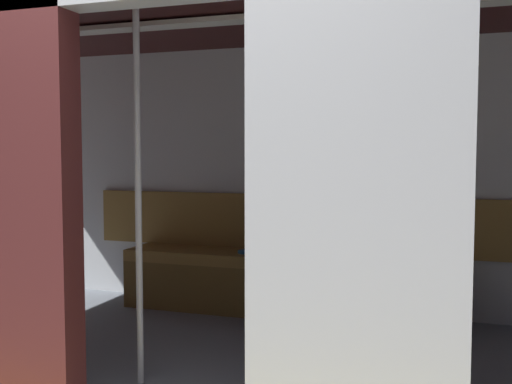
# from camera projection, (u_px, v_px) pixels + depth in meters

# --- Properties ---
(train_car) EXTENTS (6.40, 2.56, 2.24)m
(train_car) POSITION_uv_depth(u_px,v_px,m) (234.00, 120.00, 3.70)
(train_car) COLOR #ADAFB5
(train_car) RESTS_ON ground_plane
(bench_seat) EXTENTS (2.63, 0.44, 0.48)m
(bench_seat) POSITION_uv_depth(u_px,v_px,m) (284.00, 270.00, 4.64)
(bench_seat) COLOR olive
(bench_seat) RESTS_ON ground_plane
(person_seated) EXTENTS (0.55, 0.68, 1.20)m
(person_seated) POSITION_uv_depth(u_px,v_px,m) (305.00, 229.00, 4.52)
(person_seated) COLOR #4C8CC6
(person_seated) RESTS_ON ground_plane
(handbag) EXTENTS (0.26, 0.15, 0.17)m
(handbag) POSITION_uv_depth(u_px,v_px,m) (354.00, 247.00, 4.50)
(handbag) COLOR brown
(handbag) RESTS_ON bench_seat
(book) EXTENTS (0.24, 0.26, 0.03)m
(book) POSITION_uv_depth(u_px,v_px,m) (255.00, 251.00, 4.75)
(book) COLOR #26598C
(book) RESTS_ON bench_seat
(grab_pole_door) EXTENTS (0.04, 0.04, 2.10)m
(grab_pole_door) POSITION_uv_depth(u_px,v_px,m) (138.00, 193.00, 3.26)
(grab_pole_door) COLOR silver
(grab_pole_door) RESTS_ON ground_plane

